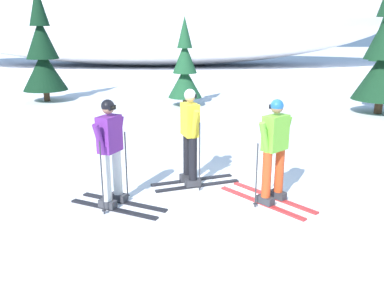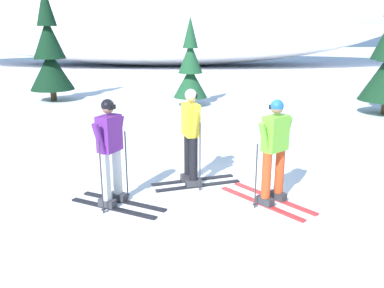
{
  "view_description": "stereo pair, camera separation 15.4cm",
  "coord_description": "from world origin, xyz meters",
  "views": [
    {
      "loc": [
        -0.53,
        -6.94,
        2.79
      ],
      "look_at": [
        -0.53,
        -0.49,
        0.95
      ],
      "focal_mm": 37.68,
      "sensor_mm": 36.0,
      "label": 1
    },
    {
      "loc": [
        -0.37,
        -6.93,
        2.79
      ],
      "look_at": [
        -0.53,
        -0.49,
        0.95
      ],
      "focal_mm": 37.68,
      "sensor_mm": 36.0,
      "label": 2
    }
  ],
  "objects": [
    {
      "name": "skier_purple_jacket",
      "position": [
        -1.81,
        -0.85,
        0.92
      ],
      "size": [
        1.64,
        1.05,
        1.76
      ],
      "color": "black",
      "rests_on": "ground"
    },
    {
      "name": "skier_yellow_jacket",
      "position": [
        -0.56,
        0.1,
        0.93
      ],
      "size": [
        1.66,
        0.93,
        1.79
      ],
      "color": "black",
      "rests_on": "ground"
    },
    {
      "name": "ground_plane",
      "position": [
        0.0,
        0.0,
        0.0
      ],
      "size": [
        120.0,
        120.0,
        0.0
      ],
      "primitive_type": "plane",
      "color": "white"
    },
    {
      "name": "pine_tree_far_left",
      "position": [
        -6.36,
        9.11,
        1.86
      ],
      "size": [
        1.71,
        1.71,
        4.44
      ],
      "color": "#47301E",
      "rests_on": "ground"
    },
    {
      "name": "skier_lime_jacket",
      "position": [
        0.8,
        -0.72,
        0.91
      ],
      "size": [
        1.48,
        1.59,
        1.74
      ],
      "color": "red",
      "rests_on": "ground"
    },
    {
      "name": "snow_ridge_background",
      "position": [
        -3.53,
        25.7,
        4.7
      ],
      "size": [
        39.35,
        14.17,
        9.4
      ],
      "primitive_type": "ellipsoid",
      "color": "white",
      "rests_on": "ground"
    },
    {
      "name": "pine_tree_center_left",
      "position": [
        -0.79,
        8.09,
        1.36
      ],
      "size": [
        1.26,
        1.26,
        3.25
      ],
      "color": "#47301E",
      "rests_on": "ground"
    }
  ]
}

